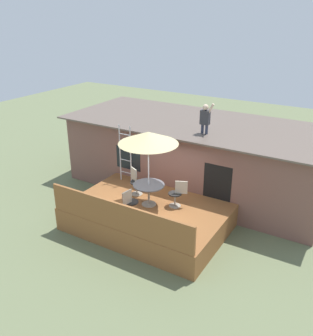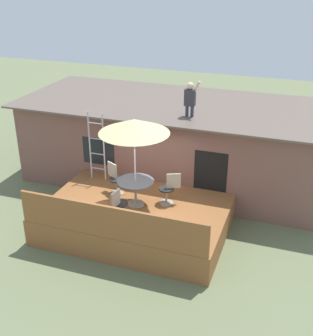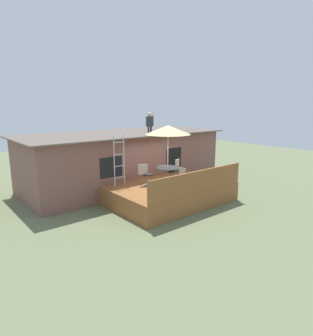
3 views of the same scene
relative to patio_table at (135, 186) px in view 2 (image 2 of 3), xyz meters
name	(u,v)px [view 2 (image 2 of 3)]	position (x,y,z in m)	size (l,w,h in m)	color
ground_plane	(137,229)	(0.04, -0.06, -1.39)	(40.00, 40.00, 0.00)	#66704C
house	(175,141)	(0.04, 3.53, 0.01)	(10.50, 4.50, 2.78)	brown
deck	(137,218)	(0.04, -0.06, -0.99)	(5.09, 3.51, 0.80)	brown
deck_railing	(110,223)	(0.04, -1.77, -0.14)	(4.99, 0.08, 0.90)	brown
patio_table	(135,186)	(0.00, 0.00, 0.00)	(1.04, 1.04, 0.74)	#A59E8C
patio_umbrella	(134,126)	(0.00, 0.00, 1.76)	(1.90, 1.90, 2.54)	silver
step_ladder	(97,146)	(-1.72, 1.13, 0.51)	(0.52, 0.04, 2.20)	silver
person_figure	(190,97)	(0.87, 2.33, 2.00)	(0.47, 0.20, 1.11)	#33384C
patio_chair_left	(115,179)	(-0.83, 0.46, -0.13)	(0.58, 0.44, 0.92)	#A59E8C
patio_chair_right	(169,189)	(0.86, 0.38, -0.13)	(0.59, 0.44, 0.92)	#A59E8C
patio_chair_near	(118,205)	(-0.12, -0.92, -0.13)	(0.44, 0.62, 0.92)	#A59E8C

